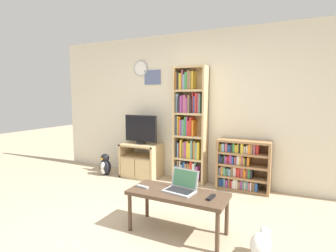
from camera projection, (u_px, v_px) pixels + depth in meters
ground_plane at (126, 243)px, 2.69m from camera, size 18.00×18.00×0.00m
wall_back at (200, 107)px, 4.59m from camera, size 6.07×0.09×2.60m
tv_stand at (141, 160)px, 4.88m from camera, size 0.71×0.48×0.62m
television at (141, 129)px, 4.83m from camera, size 0.65×0.18×0.53m
bookshelf_tall at (189, 127)px, 4.55m from camera, size 0.57×0.26×2.00m
bookshelf_short at (241, 165)px, 4.20m from camera, size 0.82×0.31×0.81m
coffee_table at (178, 197)px, 2.86m from camera, size 1.08×0.46×0.46m
laptop at (182, 186)px, 2.88m from camera, size 0.36×0.30×0.23m
remote_near_laptop at (211, 197)px, 2.68m from camera, size 0.06×0.16×0.02m
remote_far_from_laptop at (142, 187)px, 2.99m from camera, size 0.16×0.07×0.02m
cat at (261, 244)px, 2.45m from camera, size 0.27×0.50×0.29m
penguin_figurine at (105, 165)px, 4.98m from camera, size 0.22×0.20×0.41m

